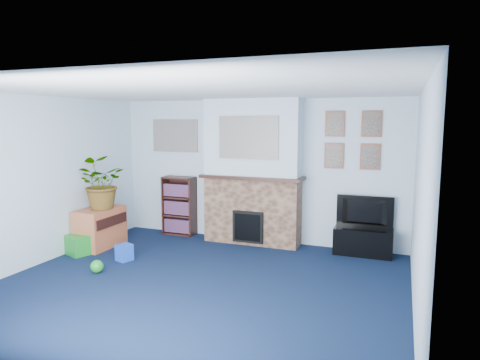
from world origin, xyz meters
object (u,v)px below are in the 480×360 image
at_px(tv_stand, 363,240).
at_px(television, 364,213).
at_px(bookshelf, 180,207).
at_px(sideboard, 100,226).

distance_m(tv_stand, television, 0.43).
height_order(tv_stand, television, television).
relative_size(television, bookshelf, 0.81).
distance_m(tv_stand, sideboard, 4.20).
bearing_deg(television, sideboard, 14.39).
bearing_deg(tv_stand, television, 90.00).
distance_m(television, sideboard, 4.21).
bearing_deg(tv_stand, bookshelf, 178.64).
xyz_separation_m(tv_stand, bookshelf, (-3.23, 0.08, 0.28)).
height_order(television, sideboard, television).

